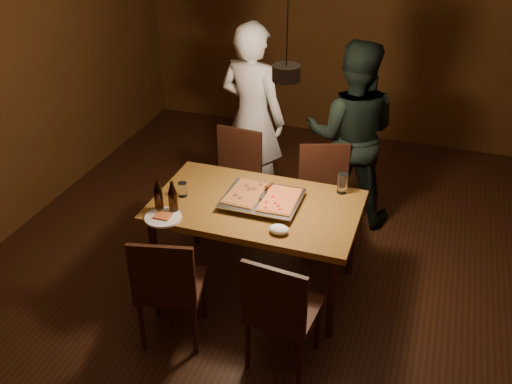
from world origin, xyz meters
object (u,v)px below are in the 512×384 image
(chair_near_right, at_px, (280,305))
(plate_slice, at_px, (163,217))
(dining_table, at_px, (256,212))
(chair_far_right, at_px, (324,188))
(beer_bottle_a, at_px, (158,195))
(chair_near_left, at_px, (168,281))
(pizza_tray, at_px, (262,200))
(diner_white, at_px, (253,118))
(pendant_lamp, at_px, (286,71))
(chair_far_left, at_px, (235,170))
(beer_bottle_b, at_px, (173,197))
(diner_dark, at_px, (351,135))

(chair_near_right, xyz_separation_m, plate_slice, (-0.96, 0.36, 0.22))
(dining_table, bearing_deg, chair_far_right, 64.26)
(beer_bottle_a, bearing_deg, chair_near_left, -59.66)
(pizza_tray, bearing_deg, dining_table, -149.83)
(beer_bottle_a, bearing_deg, chair_far_right, 46.37)
(diner_white, relative_size, pendant_lamp, 1.59)
(pendant_lamp, bearing_deg, plate_slice, -150.83)
(beer_bottle_a, distance_m, plate_slice, 0.17)
(chair_near_left, height_order, chair_near_right, same)
(pizza_tray, bearing_deg, plate_slice, -145.36)
(chair_far_left, xyz_separation_m, beer_bottle_b, (-0.06, -1.08, 0.34))
(pizza_tray, bearing_deg, beer_bottle_a, -154.88)
(beer_bottle_b, distance_m, diner_dark, 1.80)
(dining_table, xyz_separation_m, pendant_lamp, (0.19, 0.02, 1.08))
(chair_near_right, distance_m, beer_bottle_a, 1.18)
(beer_bottle_b, bearing_deg, pizza_tray, 29.47)
(chair_far_right, bearing_deg, chair_far_left, -24.28)
(diner_white, bearing_deg, chair_far_left, 99.27)
(chair_far_left, height_order, chair_far_right, same)
(chair_near_right, xyz_separation_m, beer_bottle_b, (-0.93, 0.46, 0.34))
(dining_table, bearing_deg, pendant_lamp, 7.23)
(chair_far_right, bearing_deg, chair_near_right, 71.69)
(chair_near_left, bearing_deg, chair_far_right, 51.82)
(chair_far_left, distance_m, chair_near_right, 1.78)
(beer_bottle_b, xyz_separation_m, diner_white, (0.08, 1.49, 0.00))
(plate_slice, bearing_deg, pizza_tray, 35.01)
(dining_table, distance_m, chair_near_right, 0.87)
(beer_bottle_b, relative_size, plate_slice, 0.95)
(chair_near_right, bearing_deg, pizza_tray, 121.31)
(chair_far_right, relative_size, plate_slice, 2.09)
(chair_far_right, height_order, pendant_lamp, pendant_lamp)
(diner_white, distance_m, pendant_lamp, 1.60)
(chair_far_right, relative_size, beer_bottle_a, 2.24)
(chair_near_left, distance_m, pendant_lamp, 1.56)
(beer_bottle_b, distance_m, pendant_lamp, 1.18)
(beer_bottle_a, height_order, diner_white, diner_white)
(chair_far_right, distance_m, pizza_tray, 0.82)
(chair_far_right, bearing_deg, pizza_tray, 45.73)
(dining_table, bearing_deg, chair_far_left, 120.29)
(dining_table, xyz_separation_m, chair_far_left, (-0.46, 0.79, -0.14))
(dining_table, bearing_deg, chair_near_right, -61.42)
(diner_dark, bearing_deg, diner_white, -5.42)
(dining_table, bearing_deg, plate_slice, -144.68)
(chair_far_left, xyz_separation_m, beer_bottle_a, (-0.17, -1.09, 0.33))
(pizza_tray, height_order, pendant_lamp, pendant_lamp)
(beer_bottle_a, bearing_deg, diner_dark, 53.95)
(dining_table, xyz_separation_m, pizza_tray, (0.04, 0.02, 0.10))
(chair_far_right, height_order, pizza_tray, chair_far_right)
(chair_near_left, distance_m, plate_slice, 0.48)
(diner_dark, bearing_deg, beer_bottle_b, 50.39)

